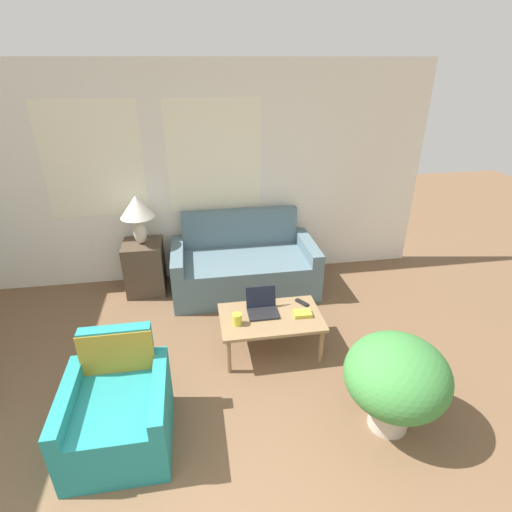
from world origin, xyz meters
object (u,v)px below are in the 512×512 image
Objects in this scene: armchair at (119,412)px; coffee_table at (271,320)px; table_lamp at (137,210)px; book_red at (302,314)px; tv_remote at (302,302)px; potted_plant at (396,378)px; laptop at (262,307)px; couch at (244,267)px; cup_navy at (237,319)px.

coffee_table is (1.29, 0.81, 0.09)m from armchair.
table_lamp reaches higher than coffee_table.
tv_remote is at bearing 75.94° from book_red.
potted_plant is at bearing -72.24° from tv_remote.
table_lamp reaches higher than laptop.
couch is 1.16m from tv_remote.
couch is 1.42m from table_lamp.
armchair is at bearing -149.22° from tv_remote.
coffee_table is 8.86× the size of cup_navy.
table_lamp is 1.99m from coffee_table.
couch reaches higher than book_red.
tv_remote reaches higher than coffee_table.
coffee_table is at bearing 125.35° from potted_plant.
couch is 2.13× the size of armchair.
table_lamp is 2.01× the size of laptop.
tv_remote is at bearing -67.53° from couch.
laptop is at bearing -46.35° from table_lamp.
couch is at bearing -6.02° from table_lamp.
potted_plant is (0.82, -2.26, 0.20)m from couch.
cup_navy is at bearing -160.62° from tv_remote.
potted_plant is at bearing -54.65° from coffee_table.
coffee_table is 5.61× the size of book_red.
armchair is 1.38× the size of table_lamp.
potted_plant is at bearing -54.45° from laptop.
laptop is 2.64× the size of cup_navy.
book_red is at bearing 26.08° from armchair.
armchair is 2.79× the size of laptop.
table_lamp is 3.37× the size of book_red.
couch is 5.94× the size of laptop.
cup_navy is 0.14× the size of potted_plant.
book_red is (0.39, -1.26, 0.13)m from couch.
coffee_table is at bearing 173.81° from book_red.
book_red is at bearing -18.00° from laptop.
cup_navy is at bearing -167.66° from coffee_table.
coffee_table is at bearing -52.16° from laptop.
table_lamp reaches higher than couch.
couch is 2.42m from potted_plant.
potted_plant reaches higher than book_red.
tv_remote is 1.26m from potted_plant.
potted_plant reaches higher than coffee_table.
coffee_table is at bearing 12.34° from cup_navy.
coffee_table is 1.27m from potted_plant.
book_red is (1.59, 0.78, 0.16)m from armchair.
book_red is 0.22× the size of potted_plant.
laptop is at bearing 127.84° from coffee_table.
couch is 2.95× the size of table_lamp.
tv_remote is 0.19× the size of potted_plant.
armchair is 5.34× the size of tv_remote.
couch is 1.33m from book_red.
couch is 1.24m from coffee_table.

